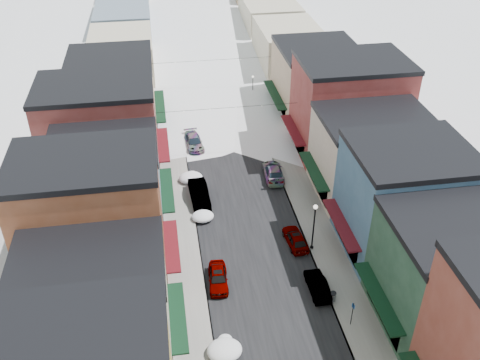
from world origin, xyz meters
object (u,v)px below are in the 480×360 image
object	(u,v)px
car_silver_sedan	(218,278)
trash_can	(333,297)
car_dark_hatch	(199,194)
streetlamp_near	(314,221)
car_green_sedan	(318,285)

from	to	relation	value
car_silver_sedan	trash_can	size ratio (longest dim) A/B	4.54
car_dark_hatch	trash_can	world-z (taller)	car_dark_hatch
streetlamp_near	trash_can	bearing A→B (deg)	-90.85
car_silver_sedan	streetlamp_near	world-z (taller)	streetlamp_near
car_dark_hatch	streetlamp_near	xyz separation A→B (m)	(9.60, -9.41, 2.41)
car_silver_sedan	car_dark_hatch	world-z (taller)	car_dark_hatch
car_silver_sedan	car_dark_hatch	distance (m)	12.53
car_silver_sedan	trash_can	bearing A→B (deg)	-18.11
car_dark_hatch	car_green_sedan	size ratio (longest dim) A/B	1.28
car_silver_sedan	streetlamp_near	size ratio (longest dim) A/B	0.82
car_silver_sedan	car_dark_hatch	bearing A→B (deg)	95.47
car_silver_sedan	car_green_sedan	distance (m)	8.50
streetlamp_near	car_green_sedan	bearing A→B (deg)	-100.64
car_green_sedan	trash_can	world-z (taller)	car_green_sedan
car_dark_hatch	trash_can	xyz separation A→B (m)	(9.50, -16.15, -0.25)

